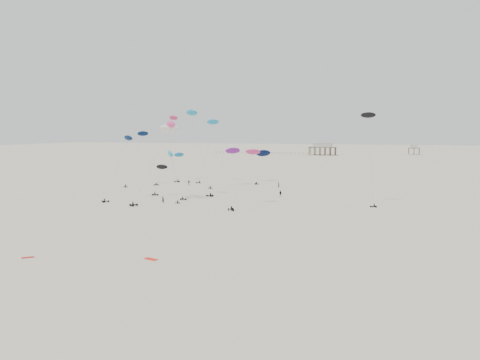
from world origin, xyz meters
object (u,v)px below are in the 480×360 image
(rig_0, at_px, (138,147))
(rig_3, at_px, (247,169))
(spectator_0, at_px, (163,203))
(pavilion_small, at_px, (414,150))
(pavilion_main, at_px, (323,150))

(rig_0, relative_size, rig_3, 1.11)
(rig_3, bearing_deg, spectator_0, -34.79)
(rig_0, height_order, rig_3, rig_0)
(rig_0, distance_m, rig_3, 59.03)
(pavilion_small, xyz_separation_m, spectator_0, (-81.94, -290.48, -3.49))
(pavilion_main, bearing_deg, spectator_0, -92.62)
(spectator_0, bearing_deg, rig_0, -39.72)
(pavilion_small, bearing_deg, rig_0, -113.09)
(rig_0, xyz_separation_m, spectator_0, (26.65, -35.71, -13.49))
(rig_3, bearing_deg, pavilion_small, -144.28)
(pavilion_small, height_order, rig_0, rig_0)
(pavilion_main, bearing_deg, rig_3, -87.68)
(pavilion_main, distance_m, spectator_0, 260.79)
(pavilion_main, distance_m, pavilion_small, 76.16)
(pavilion_small, height_order, rig_3, rig_3)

